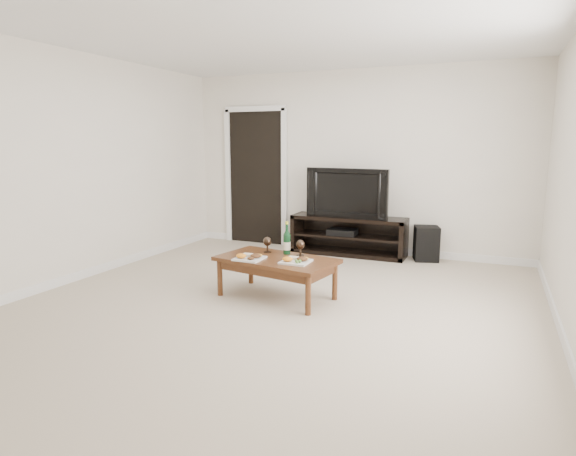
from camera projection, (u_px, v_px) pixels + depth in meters
The scene contains 14 objects.
floor at pixel (272, 308), 4.66m from camera, with size 5.50×5.50×0.00m, color beige.
back_wall at pixel (353, 162), 6.93m from camera, with size 5.00×0.04×2.60m, color silver.
ceiling at pixel (270, 22), 4.20m from camera, with size 5.00×5.50×0.04m, color white.
doorway at pixel (256, 178), 7.55m from camera, with size 0.90×0.02×2.05m, color black.
media_console at pixel (348, 236), 6.85m from camera, with size 1.62×0.45×0.55m, color black.
television at pixel (349, 192), 6.74m from camera, with size 1.19×0.16×0.68m, color black.
av_receiver at pixel (342, 232), 6.87m from camera, with size 0.40×0.30×0.08m, color black.
subwoofer at pixel (426, 243), 6.51m from camera, with size 0.31×0.31×0.47m, color black.
coffee_table at pixel (277, 278), 4.95m from camera, with size 1.19×0.65×0.42m, color #5C3319.
plate_left at pixel (249, 256), 4.86m from camera, with size 0.27×0.27×0.07m, color white.
plate_right at pixel (296, 259), 4.73m from camera, with size 0.27×0.27×0.07m, color white.
wine_bottle at pixel (287, 238), 5.07m from camera, with size 0.07×0.07×0.35m, color #0E351A.
goblet_left at pixel (267, 245), 5.15m from camera, with size 0.09×0.09×0.17m, color #31241A, non-canonical shape.
goblet_right at pixel (300, 248), 5.00m from camera, with size 0.09×0.09×0.17m, color #31241A, non-canonical shape.
Camera 1 is at (1.90, -4.02, 1.59)m, focal length 30.00 mm.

